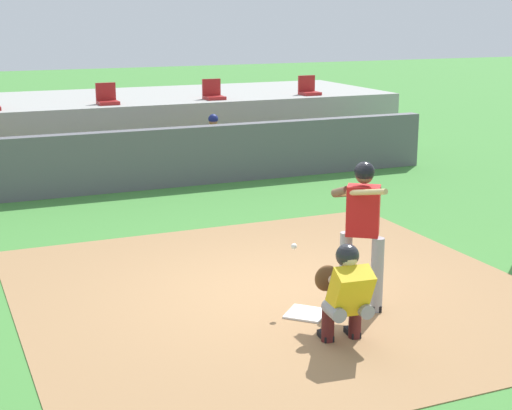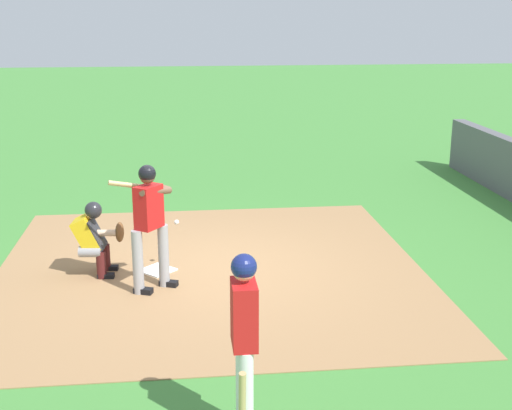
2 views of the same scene
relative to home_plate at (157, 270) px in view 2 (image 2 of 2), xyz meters
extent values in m
plane|color=#428438|center=(0.00, 0.80, -0.02)|extent=(80.00, 80.00, 0.00)
cube|color=#9E754C|center=(0.00, 0.80, -0.02)|extent=(6.40, 6.40, 0.01)
cube|color=white|center=(0.00, 0.00, 0.00)|extent=(0.62, 0.62, 0.02)
cylinder|color=#99999E|center=(0.59, 0.12, 0.44)|extent=(0.15, 0.15, 0.92)
cylinder|color=#99999E|center=(0.81, -0.23, 0.44)|extent=(0.15, 0.15, 0.92)
cube|color=red|center=(0.70, -0.05, 1.20)|extent=(0.45, 0.42, 0.60)
sphere|color=brown|center=(0.70, -0.05, 1.63)|extent=(0.21, 0.21, 0.21)
sphere|color=black|center=(0.70, -0.05, 1.66)|extent=(0.24, 0.24, 0.24)
cylinder|color=brown|center=(0.49, 0.12, 1.41)|extent=(0.15, 0.27, 0.17)
cylinder|color=brown|center=(0.68, 0.05, 1.41)|extent=(0.49, 0.44, 0.18)
cylinder|color=tan|center=(0.57, -0.17, 1.45)|extent=(0.26, 0.84, 0.24)
cube|color=black|center=(0.61, 0.18, 0.02)|extent=(0.21, 0.29, 0.09)
cube|color=black|center=(0.84, -0.17, 0.02)|extent=(0.21, 0.29, 0.09)
cylinder|color=gray|center=(-0.14, -0.92, 0.40)|extent=(0.19, 0.33, 0.16)
cylinder|color=#4C1919|center=(-0.13, -0.77, 0.19)|extent=(0.14, 0.14, 0.42)
cube|color=black|center=(-0.12, -0.71, 0.02)|extent=(0.13, 0.25, 0.08)
cylinder|color=gray|center=(0.17, -0.95, 0.40)|extent=(0.19, 0.33, 0.16)
cylinder|color=#4C1919|center=(0.19, -0.80, 0.19)|extent=(0.14, 0.14, 0.42)
cube|color=black|center=(0.19, -0.74, 0.02)|extent=(0.13, 0.25, 0.08)
cube|color=gold|center=(0.01, -0.99, 0.62)|extent=(0.44, 0.47, 0.57)
cube|color=#2D2D33|center=(0.02, -0.87, 0.62)|extent=(0.40, 0.29, 0.45)
sphere|color=beige|center=(0.02, -0.91, 0.96)|extent=(0.21, 0.21, 0.21)
sphere|color=#232328|center=(0.02, -0.89, 0.98)|extent=(0.25, 0.25, 0.25)
cylinder|color=beige|center=(-0.01, -0.76, 0.62)|extent=(0.14, 0.46, 0.10)
ellipsoid|color=brown|center=(-0.03, -0.53, 0.62)|extent=(0.29, 0.15, 0.30)
sphere|color=white|center=(-0.02, 0.31, 0.74)|extent=(0.07, 0.07, 0.07)
cylinder|color=silver|center=(4.16, 0.91, 0.44)|extent=(0.14, 0.14, 0.92)
cylinder|color=silver|center=(4.40, 0.91, 0.44)|extent=(0.14, 0.14, 0.92)
cube|color=red|center=(4.28, 0.91, 1.20)|extent=(0.36, 0.22, 0.60)
sphere|color=beige|center=(4.28, 0.91, 1.62)|extent=(0.20, 0.20, 0.20)
sphere|color=navy|center=(4.28, 0.91, 1.65)|extent=(0.23, 0.23, 0.23)
camera|label=1|loc=(-3.94, -7.65, 3.48)|focal=54.54mm
camera|label=2|loc=(9.81, 0.39, 3.77)|focal=48.22mm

